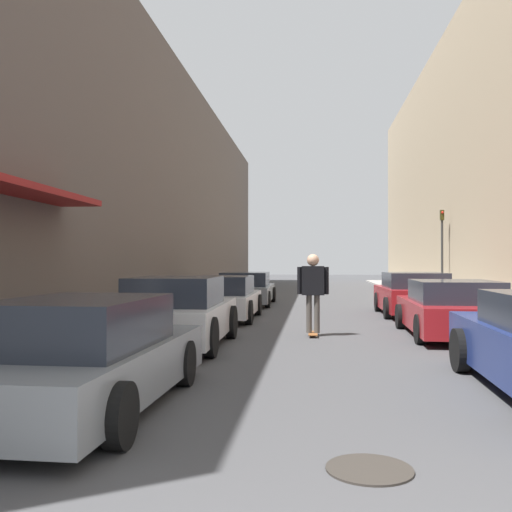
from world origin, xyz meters
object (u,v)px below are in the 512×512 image
Objects in this scene: parked_car_left_2 at (224,298)px; parked_car_right_2 at (414,295)px; manhole_cover at (369,469)px; parked_car_left_0 at (85,357)px; skateboarder at (313,285)px; traffic_light at (442,243)px; parked_car_left_3 at (246,289)px; parked_car_right_1 at (453,309)px; parked_car_left_1 at (178,313)px.

parked_car_right_2 is (5.63, 1.79, 0.04)m from parked_car_left_2.
parked_car_left_2 reaches higher than manhole_cover.
parked_car_left_0 is 3.41m from manhole_cover.
skateboarder is 2.61× the size of manhole_cover.
skateboarder is at bearing -113.46° from traffic_light.
traffic_light reaches higher than skateboarder.
parked_car_left_0 reaches higher than parked_car_left_2.
parked_car_left_2 is 1.04× the size of parked_car_right_2.
traffic_light reaches higher than parked_car_left_3.
traffic_light is (2.56, 12.74, 1.85)m from parked_car_right_1.
traffic_light is (8.28, 14.84, 1.79)m from parked_car_left_1.
parked_car_right_1 is (5.62, 6.86, -0.00)m from parked_car_left_0.
parked_car_left_3 is 1.15× the size of parked_car_right_2.
parked_car_right_2 is at bearing -33.63° from parked_car_left_3.
skateboarder reaches higher than manhole_cover.
parked_car_right_2 is 5.75× the size of manhole_cover.
manhole_cover is 21.88m from traffic_light.
parked_car_right_2 is at bearing 90.05° from parked_car_right_1.
parked_car_right_2 is at bearing -108.13° from traffic_light.
manhole_cover is (-2.62, -13.28, -0.63)m from parked_car_right_2.
parked_car_left_0 is at bearing -115.50° from parked_car_right_2.
parked_car_left_2 is 6.44m from parked_car_right_1.
manhole_cover is (-2.62, -8.38, -0.59)m from parked_car_right_1.
parked_car_left_1 is 0.88× the size of parked_car_left_3.
parked_car_right_1 is at bearing 72.61° from manhole_cover.
skateboarder is (-3.08, -5.17, 0.49)m from parked_car_right_2.
traffic_light is at bearing 76.20° from manhole_cover.
traffic_light is at bearing 71.87° from parked_car_right_2.
parked_car_left_1 is 1.00× the size of parked_car_right_2.
skateboarder reaches higher than parked_car_left_2.
parked_car_left_2 is 5.91m from parked_car_right_2.
parked_car_left_1 is at bearing -90.34° from parked_car_left_3.
manhole_cover is at bearing -75.32° from parked_car_left_2.
parked_car_right_1 is 1.08× the size of parked_car_right_2.
parked_car_right_1 is 13.13m from traffic_light.
parked_car_left_1 is at bearing 91.18° from parked_car_left_0.
parked_car_left_2 is 0.91× the size of parked_car_left_3.
manhole_cover is (0.46, -8.11, -1.12)m from skateboarder.
parked_car_left_2 is 11.90m from manhole_cover.
parked_car_left_2 reaches higher than parked_car_left_3.
parked_car_right_1 is at bearing -28.97° from parked_car_left_2.
parked_car_left_0 is 21.32m from traffic_light.
parked_car_left_1 is at bearing -145.19° from skateboarder.
parked_car_right_2 is at bearing 50.80° from parked_car_left_1.
manhole_cover is (3.03, -17.04, -0.59)m from parked_car_left_3.
parked_car_left_3 is 6.78m from parked_car_right_2.
parked_car_left_2 is at bearing 89.13° from parked_car_left_1.
skateboarder is at bearing -73.95° from parked_car_left_3.
parked_car_left_3 is at bearing 123.12° from parked_car_right_1.
parked_car_left_0 is 6.04× the size of manhole_cover.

